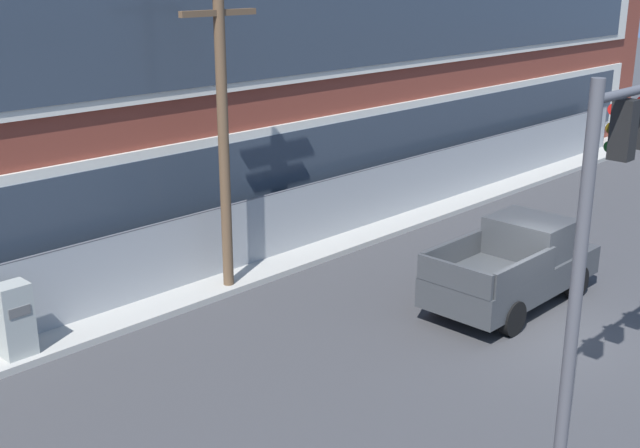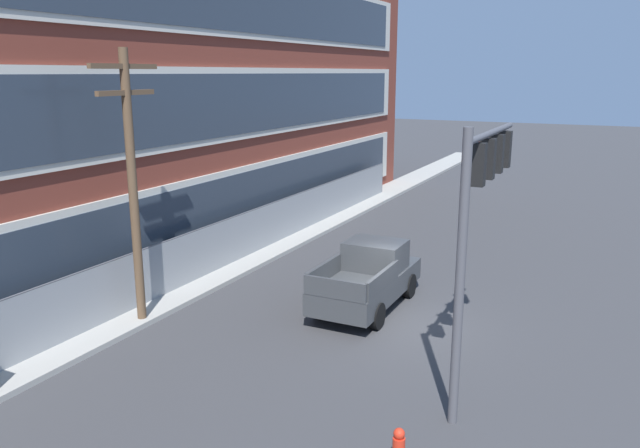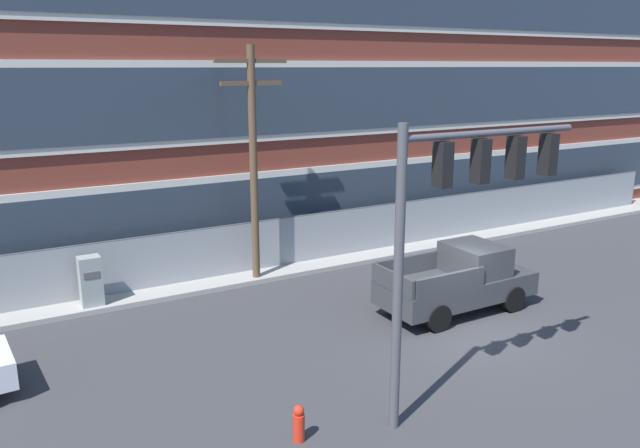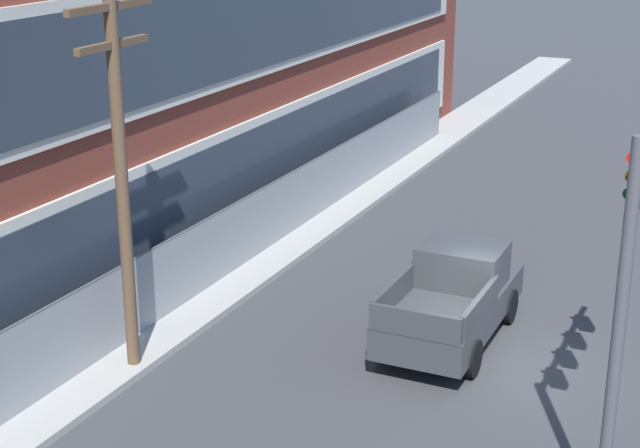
# 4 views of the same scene
# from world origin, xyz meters

# --- Properties ---
(ground_plane) EXTENTS (160.00, 160.00, 0.00)m
(ground_plane) POSITION_xyz_m (0.00, 0.00, 0.00)
(ground_plane) COLOR #38383A
(sidewalk_building_side) EXTENTS (80.00, 1.91, 0.16)m
(sidewalk_building_side) POSITION_xyz_m (0.00, 7.28, 0.08)
(sidewalk_building_side) COLOR #9E9B93
(sidewalk_building_side) RESTS_ON ground
(chain_link_fence) EXTENTS (31.07, 0.06, 1.94)m
(chain_link_fence) POSITION_xyz_m (3.20, 7.42, 0.99)
(chain_link_fence) COLOR gray
(chain_link_fence) RESTS_ON ground
(pickup_truck_dark_grey) EXTENTS (4.97, 2.09, 2.00)m
(pickup_truck_dark_grey) POSITION_xyz_m (0.98, 1.17, 0.94)
(pickup_truck_dark_grey) COLOR #383A3D
(pickup_truck_dark_grey) RESTS_ON ground
(utility_pole_near_corner) EXTENTS (2.49, 0.26, 7.92)m
(utility_pole_near_corner) POSITION_xyz_m (-3.28, 6.68, 4.42)
(utility_pole_near_corner) COLOR brown
(utility_pole_near_corner) RESTS_ON ground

